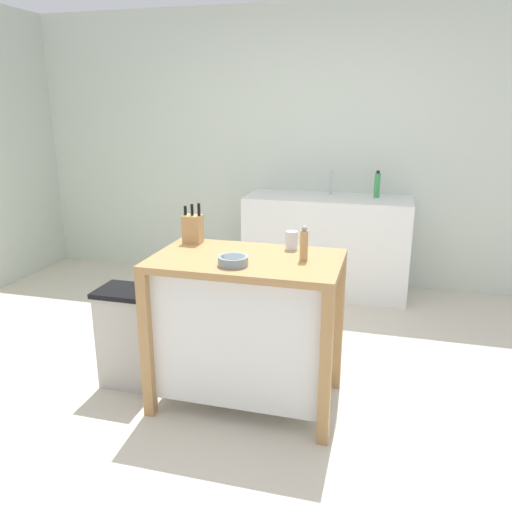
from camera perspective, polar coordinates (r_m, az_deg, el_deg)
ground_plane at (r=3.25m, az=-2.13°, el=-14.94°), size 6.62×6.62×0.00m
wall_back at (r=5.01m, az=5.56°, el=11.90°), size 5.62×0.10×2.60m
kitchen_island at (r=2.94m, az=-1.02°, el=-7.51°), size 1.05×0.64×0.89m
knife_block at (r=3.11m, az=-7.13°, el=3.11°), size 0.11×0.09×0.25m
bowl_stoneware_deep at (r=2.65m, az=-2.59°, el=-0.52°), size 0.16×0.16×0.05m
drinking_cup at (r=2.95m, az=4.03°, el=1.76°), size 0.07×0.07×0.11m
pepper_grinder at (r=2.73m, az=5.41°, el=1.34°), size 0.04×0.04×0.19m
trash_bin at (r=3.30m, az=-13.98°, el=-8.75°), size 0.36×0.28×0.63m
sink_counter at (r=4.77m, az=7.96°, el=1.27°), size 1.49×0.60×0.90m
sink_faucet at (r=4.80m, az=8.44°, el=8.16°), size 0.02×0.02×0.22m
bottle_hand_soap at (r=4.71m, az=13.48°, el=7.77°), size 0.05×0.05×0.24m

